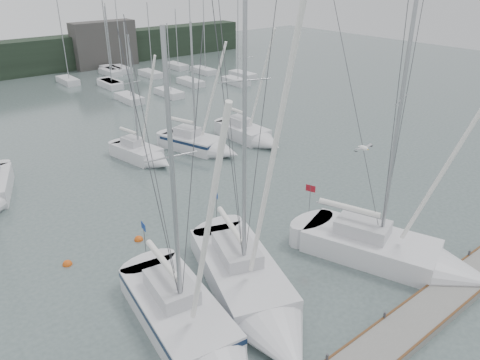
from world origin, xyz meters
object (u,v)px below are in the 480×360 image
at_px(sailboat_near_left, 196,338).
at_px(sailboat_mid_e, 253,136).
at_px(buoy_c, 68,265).
at_px(sailboat_near_right, 410,258).
at_px(sailboat_mid_d, 204,145).
at_px(sailboat_near_center, 258,301).
at_px(sailboat_mid_c, 146,156).
at_px(buoy_a, 139,240).

xyz_separation_m(sailboat_near_left, sailboat_mid_e, (18.90, 18.12, -0.05)).
bearing_deg(buoy_c, sailboat_near_right, -40.20).
distance_m(sailboat_near_right, sailboat_mid_e, 21.54).
bearing_deg(sailboat_mid_d, buoy_c, -167.68).
height_order(sailboat_near_left, sailboat_near_center, sailboat_near_center).
relative_size(sailboat_near_left, sailboat_mid_d, 1.22).
height_order(sailboat_mid_c, buoy_a, sailboat_mid_c).
distance_m(sailboat_near_left, sailboat_mid_e, 26.18).
height_order(sailboat_near_center, buoy_c, sailboat_near_center).
height_order(sailboat_near_right, sailboat_mid_d, sailboat_near_right).
bearing_deg(buoy_a, sailboat_mid_e, 27.27).
relative_size(sailboat_near_center, sailboat_mid_c, 1.67).
relative_size(sailboat_mid_c, buoy_a, 20.54).
relative_size(sailboat_near_left, sailboat_near_center, 0.79).
xyz_separation_m(sailboat_mid_d, buoy_a, (-11.59, -9.35, -0.61)).
relative_size(sailboat_near_left, sailboat_near_right, 0.92).
height_order(sailboat_near_left, buoy_a, sailboat_near_left).
bearing_deg(buoy_a, buoy_c, 176.91).
distance_m(sailboat_near_center, buoy_c, 11.19).
bearing_deg(sailboat_mid_d, buoy_a, -158.61).
distance_m(sailboat_mid_c, buoy_c, 14.98).
bearing_deg(sailboat_mid_e, sailboat_near_center, -130.31).
bearing_deg(sailboat_near_left, sailboat_near_right, -2.62).
bearing_deg(sailboat_near_center, sailboat_near_right, 3.06).
xyz_separation_m(sailboat_near_right, sailboat_mid_c, (-3.74, 22.66, -0.08)).
xyz_separation_m(sailboat_near_right, buoy_c, (-14.50, 12.26, -0.62)).
distance_m(sailboat_mid_e, buoy_a, 18.66).
distance_m(sailboat_near_right, sailboat_mid_d, 21.42).
bearing_deg(sailboat_near_right, sailboat_near_center, 143.85).
relative_size(sailboat_near_right, sailboat_mid_c, 1.43).
height_order(sailboat_near_center, buoy_a, sailboat_near_center).
distance_m(sailboat_mid_c, sailboat_mid_e, 10.35).
bearing_deg(sailboat_near_center, sailboat_mid_d, 81.11).
bearing_deg(buoy_c, sailboat_mid_d, 29.82).
distance_m(sailboat_near_left, sailboat_mid_c, 22.02).
distance_m(sailboat_near_center, sailboat_mid_d, 21.34).
xyz_separation_m(sailboat_near_left, buoy_c, (-2.00, 9.80, -0.64)).
bearing_deg(buoy_c, sailboat_near_left, -78.46).
xyz_separation_m(sailboat_mid_c, sailboat_mid_d, (5.14, -1.28, 0.07)).
xyz_separation_m(sailboat_mid_e, buoy_a, (-16.58, -8.55, -0.59)).
bearing_deg(sailboat_near_left, buoy_c, 110.04).
relative_size(sailboat_near_right, sailboat_mid_d, 1.32).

